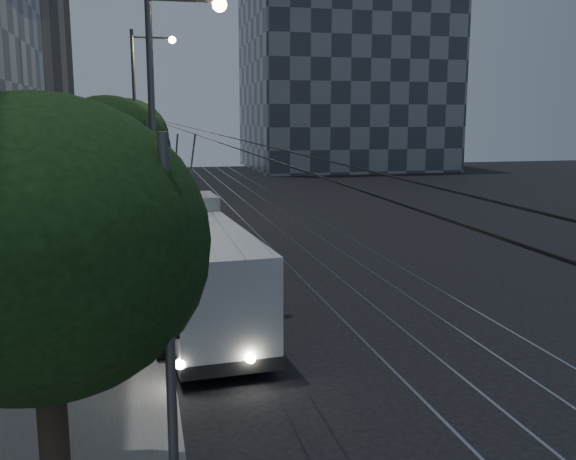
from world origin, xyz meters
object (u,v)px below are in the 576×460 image
(car_white_a, at_px, (189,226))
(streetlamp_far, at_px, (142,107))
(car_white_c, at_px, (183,194))
(car_white_b, at_px, (191,208))
(streetlamp_near, at_px, (166,123))
(pickup_silver, at_px, (176,247))
(trolleybus, at_px, (194,265))
(car_white_d, at_px, (173,188))

(car_white_a, relative_size, streetlamp_far, 0.34)
(car_white_c, height_order, streetlamp_far, streetlamp_far)
(streetlamp_far, bearing_deg, car_white_b, -42.14)
(streetlamp_near, bearing_deg, streetlamp_far, 91.64)
(pickup_silver, relative_size, car_white_b, 1.05)
(trolleybus, xyz_separation_m, car_white_a, (0.81, 12.76, -0.96))
(car_white_b, distance_m, streetlamp_near, 18.85)
(car_white_c, relative_size, streetlamp_far, 0.37)
(car_white_b, bearing_deg, streetlamp_near, -83.12)
(trolleybus, xyz_separation_m, car_white_c, (1.40, 26.11, -0.91))
(car_white_a, relative_size, car_white_b, 0.71)
(car_white_c, bearing_deg, streetlamp_near, -99.94)
(car_white_a, distance_m, car_white_b, 5.50)
(trolleybus, distance_m, car_white_a, 12.82)
(car_white_c, bearing_deg, car_white_b, -95.97)
(trolleybus, distance_m, streetlamp_far, 21.22)
(car_white_d, bearing_deg, streetlamp_far, -121.31)
(car_white_a, height_order, car_white_b, car_white_b)
(car_white_a, distance_m, streetlamp_near, 13.71)
(car_white_a, bearing_deg, car_white_b, 101.61)
(pickup_silver, xyz_separation_m, car_white_d, (1.08, 23.29, -0.09))
(pickup_silver, height_order, car_white_d, pickup_silver)
(car_white_b, bearing_deg, pickup_silver, -84.37)
(car_white_a, bearing_deg, streetlamp_near, -79.90)
(trolleybus, xyz_separation_m, pickup_silver, (-0.20, 6.88, -0.82))
(car_white_b, relative_size, car_white_c, 1.28)
(streetlamp_near, height_order, streetlamp_far, streetlamp_far)
(car_white_c, xyz_separation_m, car_white_d, (-0.52, 4.05, 0.01))
(pickup_silver, xyz_separation_m, car_white_b, (1.51, 11.35, -0.01))
(pickup_silver, distance_m, car_white_d, 23.31)
(pickup_silver, relative_size, car_white_a, 1.49)
(car_white_b, height_order, car_white_c, car_white_b)
(car_white_c, bearing_deg, streetlamp_far, -121.03)
(car_white_d, distance_m, streetlamp_near, 30.45)
(trolleybus, distance_m, streetlamp_near, 4.44)
(car_white_b, xyz_separation_m, car_white_d, (-0.43, 11.94, -0.08))
(trolleybus, bearing_deg, car_white_a, 82.28)
(car_white_b, bearing_deg, car_white_d, 105.27)
(car_white_a, height_order, car_white_c, car_white_c)
(pickup_silver, relative_size, streetlamp_near, 0.57)
(trolleybus, distance_m, pickup_silver, 6.93)
(streetlamp_far, bearing_deg, car_white_d, 77.36)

